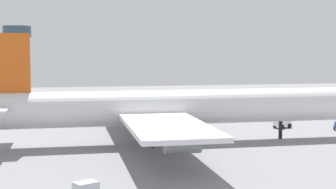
{
  "coord_description": "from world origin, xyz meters",
  "views": [
    {
      "loc": [
        -17.69,
        -87.03,
        16.5
      ],
      "look_at": [
        0.0,
        0.0,
        8.78
      ],
      "focal_mm": 53.48,
      "sensor_mm": 36.0,
      "label": 1
    }
  ],
  "objects": [
    {
      "name": "ground_plane",
      "position": [
        0.0,
        0.0,
        0.0
      ],
      "size": [
        292.89,
        292.89,
        0.0
      ],
      "primitive_type": "plane",
      "color": "gray"
    },
    {
      "name": "cargo_airplane",
      "position": [
        -0.46,
        -0.0,
        6.36
      ],
      "size": [
        73.22,
        58.33,
        19.5
      ],
      "color": "silver",
      "rests_on": "ground_plane"
    },
    {
      "name": "pushback_tractor",
      "position": [
        27.48,
        12.42,
        1.22
      ],
      "size": [
        4.07,
        3.37,
        2.46
      ],
      "color": "silver",
      "rests_on": "ground_plane"
    },
    {
      "name": "cargo_container_fore",
      "position": [
        -15.76,
        -30.55,
        0.83
      ],
      "size": [
        3.17,
        2.86,
        1.66
      ],
      "color": "#B7BCC6",
      "rests_on": "ground_plane"
    },
    {
      "name": "control_tower",
      "position": [
        -37.26,
        126.53,
        16.78
      ],
      "size": [
        11.28,
        11.28,
        26.72
      ],
      "color": "silver",
      "rests_on": "ground_plane"
    }
  ]
}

